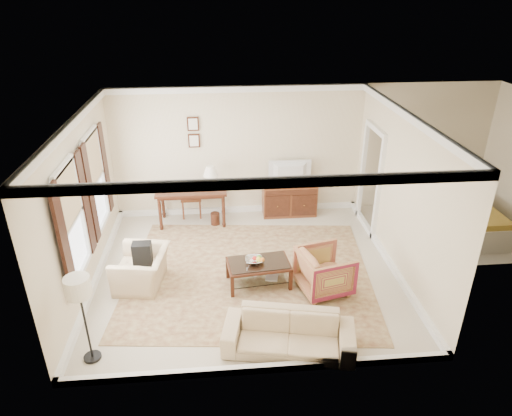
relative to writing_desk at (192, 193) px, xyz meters
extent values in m
cube|color=beige|center=(1.05, -2.02, -0.72)|extent=(5.50, 5.00, 0.01)
cube|color=white|center=(1.05, -2.02, 2.18)|extent=(5.50, 5.00, 0.01)
cube|color=beige|center=(1.05, 0.48, 0.73)|extent=(5.50, 0.01, 2.90)
cube|color=beige|center=(1.05, -4.52, 0.73)|extent=(5.50, 0.01, 2.90)
cube|color=beige|center=(-1.70, -2.02, 0.73)|extent=(0.01, 5.00, 2.90)
cube|color=beige|center=(3.80, -2.02, 0.73)|extent=(0.01, 5.00, 2.90)
cube|color=beige|center=(5.30, -0.87, -0.72)|extent=(3.00, 2.70, 0.01)
cube|color=brown|center=(1.08, -2.14, -0.71)|extent=(4.72, 4.16, 0.01)
cube|color=#462014|center=(0.00, 0.00, 0.08)|extent=(1.51, 0.76, 0.05)
cylinder|color=#462014|center=(-0.68, -0.30, -0.33)|extent=(0.07, 0.07, 0.77)
cylinder|color=#462014|center=(0.68, -0.30, -0.33)|extent=(0.07, 0.07, 0.77)
cylinder|color=#462014|center=(-0.68, 0.30, -0.33)|extent=(0.07, 0.07, 0.77)
cylinder|color=#462014|center=(0.68, 0.30, -0.33)|extent=(0.07, 0.07, 0.77)
cube|color=brown|center=(2.19, 0.21, -0.34)|extent=(1.21, 0.47, 0.74)
imported|color=black|center=(2.19, 0.19, 0.48)|extent=(0.90, 0.52, 0.12)
cube|color=#462014|center=(1.23, -2.44, -0.30)|extent=(1.14, 0.74, 0.04)
cube|color=silver|center=(1.23, -2.44, -0.27)|extent=(1.07, 0.67, 0.01)
cube|color=silver|center=(1.23, -2.44, -0.56)|extent=(1.05, 0.65, 0.02)
cube|color=#462014|center=(0.75, -2.78, -0.51)|extent=(0.07, 0.07, 0.42)
cube|color=#462014|center=(1.76, -2.67, -0.51)|extent=(0.07, 0.07, 0.42)
cube|color=#462014|center=(0.69, -2.21, -0.51)|extent=(0.07, 0.07, 0.42)
cube|color=#462014|center=(1.70, -2.11, -0.51)|extent=(0.07, 0.07, 0.42)
imported|color=silver|center=(1.15, -2.44, -0.21)|extent=(0.42, 0.42, 0.10)
imported|color=brown|center=(1.08, -2.36, -0.54)|extent=(0.26, 0.18, 0.38)
imported|color=brown|center=(1.36, -2.45, -0.54)|extent=(0.28, 0.09, 0.38)
imported|color=maroon|center=(2.34, -2.72, -0.29)|extent=(0.95, 0.98, 0.85)
imported|color=#C8AF87|center=(-0.81, -2.26, -0.29)|extent=(0.78, 1.07, 0.86)
cube|color=black|center=(-0.77, -2.24, -0.04)|extent=(0.24, 0.33, 0.40)
imported|color=#C8AF87|center=(1.51, -4.07, -0.35)|extent=(1.95, 0.93, 0.73)
cylinder|color=black|center=(-1.30, -4.01, -0.70)|extent=(0.25, 0.25, 0.04)
cylinder|color=black|center=(-1.30, -4.01, -0.12)|extent=(0.03, 0.03, 1.16)
cylinder|color=silver|center=(-1.30, -4.01, 0.53)|extent=(0.34, 0.34, 0.28)
camera|label=1|loc=(0.59, -9.08, 4.10)|focal=32.00mm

